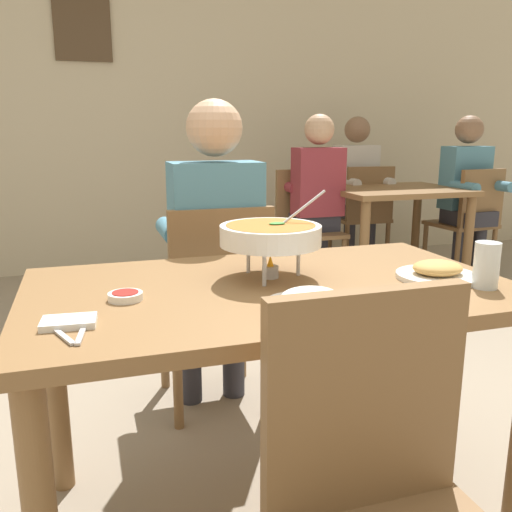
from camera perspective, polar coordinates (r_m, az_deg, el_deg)
ground_plane at (r=1.91m, az=1.51°, el=-25.48°), size 16.00×16.00×0.00m
cafe_rear_partition at (r=4.87m, az=-12.27°, el=16.47°), size 10.00×0.10×3.00m
picture_frame_hung at (r=4.84m, az=-17.91°, el=22.31°), size 0.44×0.03×0.56m
dining_table_main at (r=1.59m, az=1.65°, el=-6.85°), size 1.38×0.81×0.76m
chair_diner_main at (r=2.26m, az=-4.17°, el=-4.43°), size 0.44×0.44×0.90m
diner_main at (r=2.23m, az=-4.46°, el=1.61°), size 0.40×0.45×1.31m
chair_viewer_empty at (r=1.12m, az=13.90°, el=-24.50°), size 0.44×0.44×0.90m
curry_bowl at (r=1.59m, az=1.55°, el=2.18°), size 0.33×0.30×0.26m
rice_plate at (r=1.33m, az=5.78°, el=-4.86°), size 0.24×0.24×0.06m
appetizer_plate at (r=1.69m, az=18.61°, el=-1.62°), size 0.24×0.24×0.06m
sauce_dish at (r=1.44m, az=-13.64°, el=-4.12°), size 0.09×0.09×0.02m
napkin_folded at (r=1.30m, az=-19.18°, el=-6.62°), size 0.13×0.09×0.02m
fork_utensil at (r=1.25m, az=-20.13°, el=-7.60°), size 0.07×0.16×0.01m
spoon_utensil at (r=1.25m, az=-17.83°, el=-7.45°), size 0.03×0.17×0.01m
drink_glass at (r=1.63m, az=23.16°, el=-1.13°), size 0.07×0.07×0.13m
dining_table_far at (r=4.35m, az=14.44°, el=5.19°), size 1.00×0.80×0.76m
chair_bg_left at (r=4.69m, az=21.66°, el=3.85°), size 0.48×0.48×0.90m
chair_bg_middle at (r=4.77m, az=11.33°, el=4.65°), size 0.47×0.47×0.90m
chair_bg_right at (r=4.17m, az=5.33°, el=3.66°), size 0.45×0.45×0.90m
patron_bg_left at (r=4.69m, az=21.46°, el=6.77°), size 0.40×0.45×1.31m
patron_bg_middle at (r=4.81m, az=10.66°, el=7.58°), size 0.40×0.45×1.31m
patron_bg_right at (r=4.10m, az=6.32°, el=6.81°), size 0.40×0.45×1.31m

